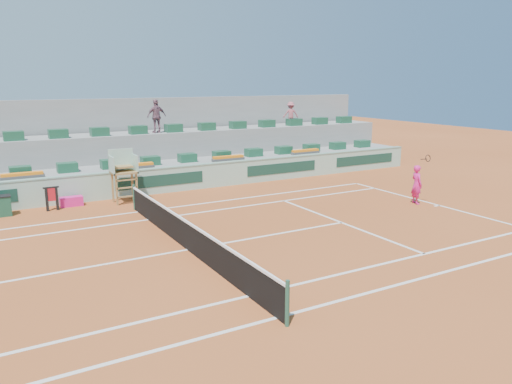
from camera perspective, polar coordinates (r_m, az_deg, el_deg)
ground at (r=16.51m, az=-7.85°, el=-6.57°), size 90.00×90.00×0.00m
seating_tier_lower at (r=26.30m, az=-16.65°, el=1.61°), size 36.00×4.00×1.20m
seating_tier_upper at (r=27.72m, az=-17.51°, el=3.57°), size 36.00×2.40×2.60m
stadium_back_wall at (r=29.16m, az=-18.31°, el=5.73°), size 36.00×0.40×4.40m
player_bag at (r=23.29m, az=-20.34°, el=-1.02°), size 0.95×0.42×0.42m
spectator_mid at (r=27.71m, az=-11.29°, el=8.50°), size 1.10×0.55×1.80m
spectator_right at (r=31.51m, az=3.99°, el=8.90°), size 1.09×0.86×1.49m
court_lines at (r=16.51m, az=-7.85°, el=-6.55°), size 23.89×11.09×0.01m
tennis_net at (r=16.34m, az=-7.90°, el=-4.82°), size 0.10×11.97×1.10m
advertising_hoarding at (r=24.19m, az=-15.40°, el=0.84°), size 36.00×0.34×1.26m
umpire_chair at (r=23.07m, az=-14.96°, el=2.61°), size 1.10×0.90×2.40m
seat_row_lower at (r=25.29m, az=-16.30°, el=3.10°), size 32.90×0.60×0.44m
seat_row_upper at (r=26.96m, az=-17.45°, el=6.60°), size 32.90×0.60×0.44m
flower_planters at (r=24.24m, az=-19.28°, el=2.29°), size 26.80×0.36×0.28m
drink_cooler_a at (r=22.71m, az=-27.00°, el=-1.41°), size 0.67×0.58×0.84m
towel_rack at (r=22.71m, az=-22.31°, el=-0.50°), size 0.64×0.11×1.03m
tennis_player at (r=23.28m, az=17.89°, el=0.84°), size 0.55×0.92×2.28m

